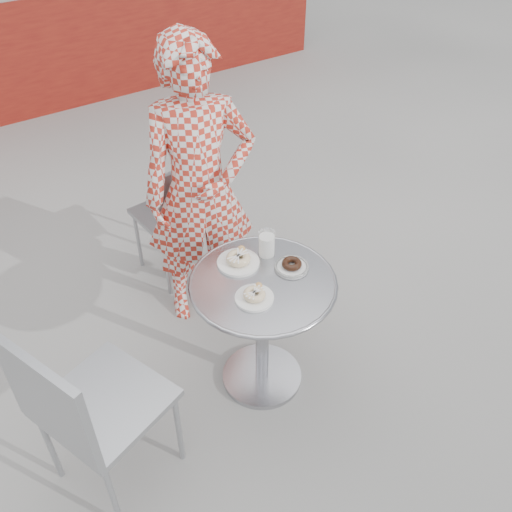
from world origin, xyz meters
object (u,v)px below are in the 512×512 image
seated_person (200,191)px  plate_checker (292,266)px  bistro_table (263,308)px  chair_left (110,432)px  milk_cup (267,245)px  plate_far (238,260)px  plate_near (255,295)px  chair_far (176,237)px

seated_person → plate_checker: 0.64m
bistro_table → chair_left: 0.85m
plate_checker → milk_cup: size_ratio=1.24×
bistro_table → chair_left: chair_left is taller
plate_far → bistro_table: bearing=-82.2°
bistro_table → plate_near: 0.21m
chair_left → bistro_table: bearing=-105.6°
chair_left → plate_near: (0.73, 0.00, 0.40)m
bistro_table → milk_cup: bearing=50.8°
seated_person → plate_near: bearing=-83.2°
chair_left → seated_person: 1.21m
chair_far → plate_far: size_ratio=4.22×
chair_far → milk_cup: size_ratio=6.45×
seated_person → milk_cup: bearing=-63.2°
bistro_table → plate_checker: (0.16, 0.00, 0.18)m
bistro_table → plate_far: plate_far is taller
chair_left → plate_far: (0.79, 0.24, 0.41)m
chair_far → seated_person: 0.65m
chair_left → seated_person: size_ratio=0.59×
seated_person → plate_far: size_ratio=8.12×
bistro_table → seated_person: (0.04, 0.63, 0.28)m
seated_person → bistro_table: bearing=-76.3°
bistro_table → plate_near: plate_near is taller
seated_person → plate_near: seated_person is taller
plate_far → plate_near: bearing=-105.8°
plate_near → milk_cup: size_ratio=1.32×
chair_left → plate_checker: 1.06m
chair_left → plate_far: 0.92m
milk_cup → plate_far: bearing=171.9°
plate_far → milk_cup: bearing=-8.1°
plate_far → plate_near: size_ratio=1.16×
bistro_table → milk_cup: (0.12, 0.15, 0.22)m
chair_far → plate_far: 0.94m
plate_far → chair_far: bearing=85.4°
plate_far → plate_checker: bearing=-41.5°
plate_far → seated_person: bearing=82.3°
bistro_table → plate_checker: plate_checker is taller
seated_person → plate_far: 0.47m
plate_near → bistro_table: bearing=37.2°
chair_far → plate_checker: 1.09m
seated_person → plate_near: 0.71m
chair_far → plate_far: chair_far is taller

